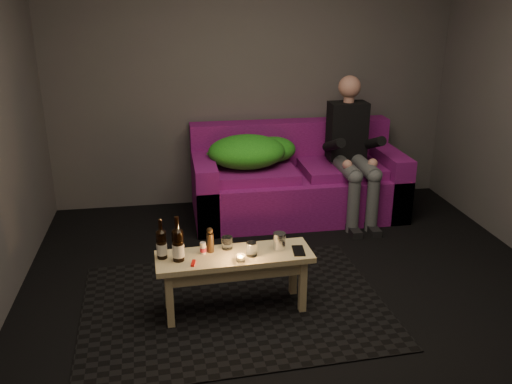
# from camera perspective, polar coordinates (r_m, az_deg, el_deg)

# --- Properties ---
(floor) EXTENTS (4.50, 4.50, 0.00)m
(floor) POSITION_cam_1_polar(r_m,az_deg,el_deg) (3.78, 5.26, -12.84)
(floor) COLOR black
(floor) RESTS_ON ground
(room) EXTENTS (4.50, 4.50, 4.50)m
(room) POSITION_cam_1_polar(r_m,az_deg,el_deg) (3.65, 4.22, 13.66)
(room) COLOR silver
(room) RESTS_ON ground
(rug) EXTENTS (2.14, 1.60, 0.01)m
(rug) POSITION_cam_1_polar(r_m,az_deg,el_deg) (3.87, -2.30, -11.79)
(rug) COLOR black
(rug) RESTS_ON floor
(sofa) EXTENTS (2.00, 0.90, 0.86)m
(sofa) POSITION_cam_1_polar(r_m,az_deg,el_deg) (5.31, 4.23, 1.02)
(sofa) COLOR #650D56
(sofa) RESTS_ON floor
(green_blanket) EXTENTS (0.88, 0.60, 0.30)m
(green_blanket) POSITION_cam_1_polar(r_m,az_deg,el_deg) (5.12, -0.56, 4.28)
(green_blanket) COLOR #157819
(green_blanket) RESTS_ON sofa
(person) EXTENTS (0.36, 0.83, 1.34)m
(person) POSITION_cam_1_polar(r_m,az_deg,el_deg) (5.19, 10.06, 4.68)
(person) COLOR black
(person) RESTS_ON sofa
(coffee_table) EXTENTS (1.05, 0.38, 0.43)m
(coffee_table) POSITION_cam_1_polar(r_m,az_deg,el_deg) (3.66, -2.28, -7.62)
(coffee_table) COLOR tan
(coffee_table) RESTS_ON rug
(beer_bottle_a) EXTENTS (0.07, 0.07, 0.27)m
(beer_bottle_a) POSITION_cam_1_polar(r_m,az_deg,el_deg) (3.58, -9.91, -5.40)
(beer_bottle_a) COLOR black
(beer_bottle_a) RESTS_ON coffee_table
(beer_bottle_b) EXTENTS (0.08, 0.08, 0.31)m
(beer_bottle_b) POSITION_cam_1_polar(r_m,az_deg,el_deg) (3.53, -8.22, -5.49)
(beer_bottle_b) COLOR black
(beer_bottle_b) RESTS_ON coffee_table
(salt_shaker) EXTENTS (0.05, 0.05, 0.08)m
(salt_shaker) POSITION_cam_1_polar(r_m,az_deg,el_deg) (3.63, -5.60, -5.89)
(salt_shaker) COLOR silver
(salt_shaker) RESTS_ON coffee_table
(pepper_mill) EXTENTS (0.05, 0.05, 0.13)m
(pepper_mill) POSITION_cam_1_polar(r_m,az_deg,el_deg) (3.64, -4.85, -5.34)
(pepper_mill) COLOR black
(pepper_mill) RESTS_ON coffee_table
(tumbler_back) EXTENTS (0.09, 0.09, 0.09)m
(tumbler_back) POSITION_cam_1_polar(r_m,az_deg,el_deg) (3.68, -3.06, -5.35)
(tumbler_back) COLOR white
(tumbler_back) RESTS_ON coffee_table
(tealight) EXTENTS (0.06, 0.06, 0.04)m
(tealight) POSITION_cam_1_polar(r_m,az_deg,el_deg) (3.52, -1.63, -6.98)
(tealight) COLOR white
(tealight) RESTS_ON coffee_table
(tumbler_front) EXTENTS (0.10, 0.10, 0.09)m
(tumbler_front) POSITION_cam_1_polar(r_m,az_deg,el_deg) (3.58, -0.45, -6.03)
(tumbler_front) COLOR white
(tumbler_front) RESTS_ON coffee_table
(steel_cup) EXTENTS (0.11, 0.11, 0.12)m
(steel_cup) POSITION_cam_1_polar(r_m,az_deg,el_deg) (3.67, 2.47, -5.18)
(steel_cup) COLOR silver
(steel_cup) RESTS_ON coffee_table
(smartphone) EXTENTS (0.09, 0.16, 0.01)m
(smartphone) POSITION_cam_1_polar(r_m,az_deg,el_deg) (3.67, 4.49, -6.18)
(smartphone) COLOR black
(smartphone) RESTS_ON coffee_table
(red_lighter) EXTENTS (0.04, 0.08, 0.01)m
(red_lighter) POSITION_cam_1_polar(r_m,az_deg,el_deg) (3.52, -6.62, -7.45)
(red_lighter) COLOR red
(red_lighter) RESTS_ON coffee_table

